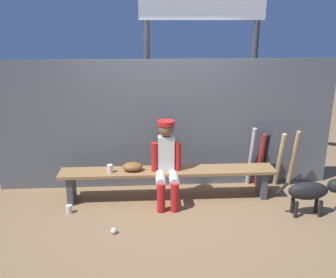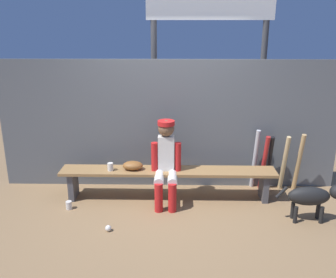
% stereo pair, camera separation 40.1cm
% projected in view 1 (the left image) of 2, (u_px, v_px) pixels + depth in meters
% --- Properties ---
extents(ground_plane, '(30.00, 30.00, 0.00)m').
position_uv_depth(ground_plane, '(168.00, 198.00, 5.27)').
color(ground_plane, olive).
extents(chainlink_fence, '(4.98, 0.03, 1.91)m').
position_uv_depth(chainlink_fence, '(166.00, 125.00, 5.43)').
color(chainlink_fence, '#595E63').
rests_on(chainlink_fence, ground_plane).
extents(dugout_bench, '(3.00, 0.36, 0.44)m').
position_uv_depth(dugout_bench, '(168.00, 175.00, 5.17)').
color(dugout_bench, olive).
rests_on(dugout_bench, ground_plane).
extents(player_seated, '(0.41, 0.55, 1.15)m').
position_uv_depth(player_seated, '(167.00, 160.00, 4.98)').
color(player_seated, silver).
rests_on(player_seated, ground_plane).
extents(baseball_glove, '(0.28, 0.20, 0.12)m').
position_uv_depth(baseball_glove, '(133.00, 167.00, 5.09)').
color(baseball_glove, brown).
rests_on(baseball_glove, dugout_bench).
extents(bat_aluminum_silver, '(0.10, 0.19, 0.93)m').
position_uv_depth(bat_aluminum_silver, '(251.00, 157.00, 5.57)').
color(bat_aluminum_silver, '#B7B7BC').
rests_on(bat_aluminum_silver, ground_plane).
extents(bat_aluminum_red, '(0.10, 0.23, 0.86)m').
position_uv_depth(bat_aluminum_red, '(260.00, 160.00, 5.51)').
color(bat_aluminum_red, '#B22323').
rests_on(bat_aluminum_red, ground_plane).
extents(bat_aluminum_black, '(0.07, 0.27, 0.85)m').
position_uv_depth(bat_aluminum_black, '(265.00, 159.00, 5.59)').
color(bat_aluminum_black, black).
rests_on(bat_aluminum_black, ground_plane).
extents(bat_wood_natural, '(0.08, 0.24, 0.87)m').
position_uv_depth(bat_wood_natural, '(279.00, 160.00, 5.52)').
color(bat_wood_natural, tan).
rests_on(bat_wood_natural, ground_plane).
extents(bat_wood_tan, '(0.09, 0.22, 0.90)m').
position_uv_depth(bat_wood_tan, '(293.00, 159.00, 5.52)').
color(bat_wood_tan, tan).
rests_on(bat_wood_tan, ground_plane).
extents(baseball, '(0.07, 0.07, 0.07)m').
position_uv_depth(baseball, '(114.00, 231.00, 4.38)').
color(baseball, white).
rests_on(baseball, ground_plane).
extents(cup_on_ground, '(0.08, 0.08, 0.11)m').
position_uv_depth(cup_on_ground, '(69.00, 209.00, 4.85)').
color(cup_on_ground, silver).
rests_on(cup_on_ground, ground_plane).
extents(cup_on_bench, '(0.08, 0.08, 0.11)m').
position_uv_depth(cup_on_bench, '(110.00, 169.00, 5.04)').
color(cup_on_bench, silver).
rests_on(cup_on_bench, dugout_bench).
extents(scoreboard, '(2.30, 0.27, 3.40)m').
position_uv_depth(scoreboard, '(206.00, 23.00, 5.91)').
color(scoreboard, '#3F3F42').
rests_on(scoreboard, ground_plane).
extents(dog, '(0.84, 0.20, 0.49)m').
position_uv_depth(dog, '(313.00, 191.00, 4.72)').
color(dog, black).
rests_on(dog, ground_plane).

